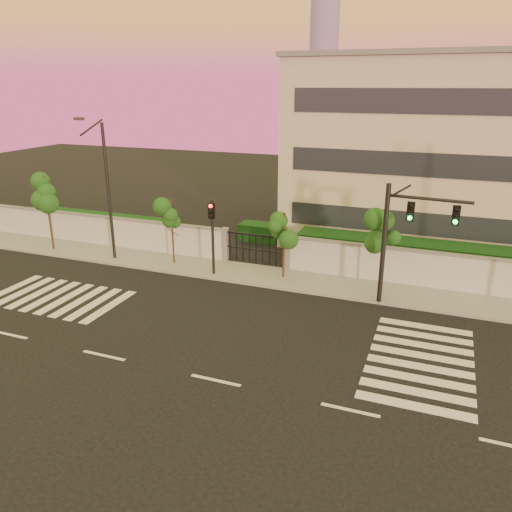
# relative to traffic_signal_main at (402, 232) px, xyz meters

# --- Properties ---
(ground) EXTENTS (120.00, 120.00, 0.00)m
(ground) POSITION_rel_traffic_signal_main_xyz_m (-5.45, -9.10, -3.84)
(ground) COLOR black
(ground) RESTS_ON ground
(sidewalk) EXTENTS (60.00, 3.00, 0.15)m
(sidewalk) POSITION_rel_traffic_signal_main_xyz_m (-5.45, 1.40, -3.76)
(sidewalk) COLOR gray
(sidewalk) RESTS_ON ground
(perimeter_wall) EXTENTS (60.00, 0.36, 2.20)m
(perimeter_wall) POSITION_rel_traffic_signal_main_xyz_m (-5.35, 2.90, -2.77)
(perimeter_wall) COLOR #B8BBC0
(perimeter_wall) RESTS_ON ground
(hedge_row) EXTENTS (41.00, 4.25, 1.80)m
(hedge_row) POSITION_rel_traffic_signal_main_xyz_m (-4.28, 5.64, -3.02)
(hedge_row) COLOR #103713
(hedge_row) RESTS_ON ground
(institutional_building) EXTENTS (24.40, 12.40, 12.25)m
(institutional_building) POSITION_rel_traffic_signal_main_xyz_m (3.55, 12.89, 2.32)
(institutional_building) COLOR beige
(institutional_building) RESTS_ON ground
(road_markings) EXTENTS (57.00, 7.62, 0.02)m
(road_markings) POSITION_rel_traffic_signal_main_xyz_m (-7.03, -5.34, -3.83)
(road_markings) COLOR silver
(road_markings) RESTS_ON ground
(street_tree_b) EXTENTS (1.65, 1.31, 4.94)m
(street_tree_b) POSITION_rel_traffic_signal_main_xyz_m (-21.92, 0.89, -0.20)
(street_tree_b) COLOR #382314
(street_tree_b) RESTS_ON ground
(street_tree_c) EXTENTS (1.38, 1.10, 4.06)m
(street_tree_c) POSITION_rel_traffic_signal_main_xyz_m (-13.13, 1.32, -0.85)
(street_tree_c) COLOR #382314
(street_tree_c) RESTS_ON ground
(street_tree_d) EXTENTS (1.46, 1.16, 3.84)m
(street_tree_d) POSITION_rel_traffic_signal_main_xyz_m (-6.23, 1.48, -1.01)
(street_tree_d) COLOR #382314
(street_tree_d) RESTS_ON ground
(street_tree_e) EXTENTS (1.48, 1.18, 4.98)m
(street_tree_e) POSITION_rel_traffic_signal_main_xyz_m (-0.91, 1.23, -0.17)
(street_tree_e) COLOR #382314
(street_tree_e) RESTS_ON ground
(traffic_signal_main) EXTENTS (3.84, 0.51, 6.07)m
(traffic_signal_main) POSITION_rel_traffic_signal_main_xyz_m (0.00, 0.00, 0.00)
(traffic_signal_main) COLOR black
(traffic_signal_main) RESTS_ON ground
(traffic_signal_secondary) EXTENTS (0.35, 0.34, 4.45)m
(traffic_signal_secondary) POSITION_rel_traffic_signal_main_xyz_m (-10.12, 0.50, -1.02)
(traffic_signal_secondary) COLOR black
(traffic_signal_secondary) RESTS_ON ground
(streetlight_west) EXTENTS (0.52, 2.10, 8.72)m
(streetlight_west) POSITION_rel_traffic_signal_main_xyz_m (-17.08, 0.62, 0.88)
(streetlight_west) COLOR black
(streetlight_west) RESTS_ON ground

